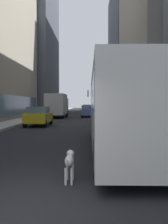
# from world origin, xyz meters

# --- Properties ---
(ground_plane) EXTENTS (120.00, 120.00, 0.00)m
(ground_plane) POSITION_xyz_m (0.00, 35.00, 0.00)
(ground_plane) COLOR #232326
(sidewalk_left) EXTENTS (2.40, 110.00, 0.15)m
(sidewalk_left) POSITION_xyz_m (-5.70, 35.00, 0.07)
(sidewalk_left) COLOR #ADA89E
(sidewalk_left) RESTS_ON ground
(sidewalk_right) EXTENTS (2.40, 110.00, 0.15)m
(sidewalk_right) POSITION_xyz_m (5.70, 35.00, 0.07)
(sidewalk_right) COLOR gray
(sidewalk_right) RESTS_ON ground
(building_left_far) EXTENTS (11.62, 19.37, 34.03)m
(building_left_far) POSITION_xyz_m (-11.90, 49.50, 17.01)
(building_left_far) COLOR #4C515B
(building_left_far) RESTS_ON ground
(building_right_far) EXTENTS (10.97, 23.05, 27.46)m
(building_right_far) POSITION_xyz_m (11.90, 52.14, 13.72)
(building_right_far) COLOR #4C515B
(building_right_far) RESTS_ON ground
(transit_bus) EXTENTS (2.78, 11.53, 3.05)m
(transit_bus) POSITION_xyz_m (2.80, 6.39, 1.78)
(transit_bus) COLOR silver
(transit_bus) RESTS_ON ground
(car_grey_wagon) EXTENTS (1.92, 4.78, 1.62)m
(car_grey_wagon) POSITION_xyz_m (1.20, 42.72, 0.83)
(car_grey_wagon) COLOR slate
(car_grey_wagon) RESTS_ON ground
(car_black_suv) EXTENTS (1.70, 4.02, 1.62)m
(car_black_suv) POSITION_xyz_m (2.80, 16.34, 0.82)
(car_black_suv) COLOR black
(car_black_suv) RESTS_ON ground
(car_yellow_taxi) EXTENTS (1.79, 3.95, 1.62)m
(car_yellow_taxi) POSITION_xyz_m (-2.80, 16.75, 0.82)
(car_yellow_taxi) COLOR yellow
(car_yellow_taxi) RESTS_ON ground
(car_blue_hatchback) EXTENTS (1.72, 4.16, 1.62)m
(car_blue_hatchback) POSITION_xyz_m (1.20, 30.49, 0.82)
(car_blue_hatchback) COLOR #4C6BB7
(car_blue_hatchback) RESTS_ON ground
(box_truck) EXTENTS (2.30, 7.50, 3.05)m
(box_truck) POSITION_xyz_m (-2.80, 29.17, 1.67)
(box_truck) COLOR #19519E
(box_truck) RESTS_ON ground
(dalmatian_dog) EXTENTS (0.22, 0.96, 0.72)m
(dalmatian_dog) POSITION_xyz_m (0.93, 1.82, 0.51)
(dalmatian_dog) COLOR white
(dalmatian_dog) RESTS_ON ground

